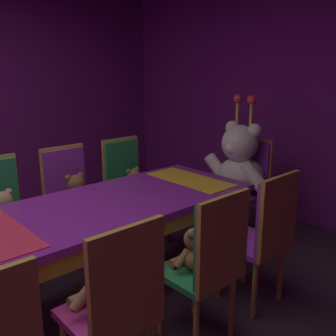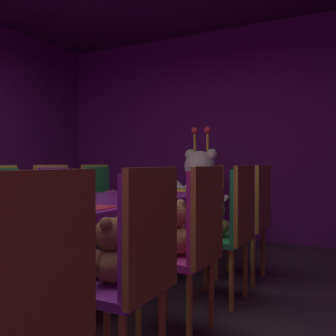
{
  "view_description": "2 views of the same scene",
  "coord_description": "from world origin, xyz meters",
  "px_view_note": "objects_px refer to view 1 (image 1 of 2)",
  "views": [
    {
      "loc": [
        2.14,
        -0.61,
        1.64
      ],
      "look_at": [
        0.16,
        1.2,
        0.94
      ],
      "focal_mm": 40.64,
      "sensor_mm": 36.0,
      "label": 1
    },
    {
      "loc": [
        1.72,
        -1.74,
        1.0
      ],
      "look_at": [
        -0.03,
        1.55,
        0.95
      ],
      "focal_mm": 41.12,
      "sensor_mm": 36.0,
      "label": 2
    }
  ],
  "objects_px": {
    "chair_right_5": "(267,228)",
    "king_teddy_bear": "(238,164)",
    "teddy_right_3": "(102,285)",
    "teddy_right_4": "(194,251)",
    "chair_right_3": "(119,298)",
    "throne_chair": "(248,178)",
    "chair_left_4": "(69,190)",
    "teddy_left_5": "(134,183)",
    "teddy_left_4": "(77,194)",
    "chair_right_4": "(212,256)",
    "teddy_left_3": "(4,213)",
    "chair_left_5": "(126,178)"
  },
  "relations": [
    {
      "from": "chair_left_4",
      "to": "teddy_right_3",
      "type": "relative_size",
      "value": 2.87
    },
    {
      "from": "chair_left_4",
      "to": "chair_right_3",
      "type": "distance_m",
      "value": 1.77
    },
    {
      "from": "teddy_right_3",
      "to": "teddy_right_4",
      "type": "relative_size",
      "value": 1.19
    },
    {
      "from": "teddy_right_4",
      "to": "chair_right_4",
      "type": "bearing_deg",
      "value": -180.0
    },
    {
      "from": "chair_right_3",
      "to": "teddy_right_3",
      "type": "relative_size",
      "value": 2.87
    },
    {
      "from": "chair_left_4",
      "to": "teddy_left_3",
      "type": "bearing_deg",
      "value": -75.51
    },
    {
      "from": "chair_right_3",
      "to": "teddy_left_4",
      "type": "bearing_deg",
      "value": -22.29
    },
    {
      "from": "chair_right_3",
      "to": "chair_right_4",
      "type": "bearing_deg",
      "value": -91.9
    },
    {
      "from": "teddy_left_3",
      "to": "chair_right_5",
      "type": "height_order",
      "value": "chair_right_5"
    },
    {
      "from": "chair_left_4",
      "to": "king_teddy_bear",
      "type": "distance_m",
      "value": 1.59
    },
    {
      "from": "chair_left_4",
      "to": "teddy_left_5",
      "type": "relative_size",
      "value": 3.55
    },
    {
      "from": "chair_right_4",
      "to": "teddy_right_4",
      "type": "relative_size",
      "value": 3.41
    },
    {
      "from": "chair_left_5",
      "to": "chair_right_4",
      "type": "bearing_deg",
      "value": -19.74
    },
    {
      "from": "teddy_left_4",
      "to": "teddy_right_3",
      "type": "relative_size",
      "value": 0.98
    },
    {
      "from": "chair_right_5",
      "to": "king_teddy_bear",
      "type": "height_order",
      "value": "king_teddy_bear"
    },
    {
      "from": "teddy_left_3",
      "to": "chair_left_4",
      "type": "distance_m",
      "value": 0.64
    },
    {
      "from": "teddy_left_3",
      "to": "teddy_right_3",
      "type": "xyz_separation_m",
      "value": [
        1.35,
        0.0,
        0.01
      ]
    },
    {
      "from": "teddy_right_4",
      "to": "throne_chair",
      "type": "distance_m",
      "value": 1.66
    },
    {
      "from": "teddy_left_5",
      "to": "king_teddy_bear",
      "type": "distance_m",
      "value": 1.01
    },
    {
      "from": "chair_left_4",
      "to": "teddy_right_3",
      "type": "height_order",
      "value": "chair_left_4"
    },
    {
      "from": "teddy_left_3",
      "to": "chair_left_5",
      "type": "relative_size",
      "value": 0.33
    },
    {
      "from": "chair_left_4",
      "to": "chair_right_5",
      "type": "xyz_separation_m",
      "value": [
        1.66,
        0.6,
        0.0
      ]
    },
    {
      "from": "chair_left_5",
      "to": "teddy_left_5",
      "type": "distance_m",
      "value": 0.14
    },
    {
      "from": "teddy_left_4",
      "to": "teddy_right_4",
      "type": "height_order",
      "value": "teddy_left_4"
    },
    {
      "from": "throne_chair",
      "to": "king_teddy_bear",
      "type": "relative_size",
      "value": 1.03
    },
    {
      "from": "chair_left_5",
      "to": "teddy_left_5",
      "type": "xyz_separation_m",
      "value": [
        0.14,
        -0.0,
        -0.03
      ]
    },
    {
      "from": "throne_chair",
      "to": "teddy_left_4",
      "type": "bearing_deg",
      "value": -24.35
    },
    {
      "from": "teddy_left_3",
      "to": "chair_left_4",
      "type": "relative_size",
      "value": 0.33
    },
    {
      "from": "chair_left_5",
      "to": "king_teddy_bear",
      "type": "xyz_separation_m",
      "value": [
        0.82,
        0.73,
        0.17
      ]
    },
    {
      "from": "teddy_left_4",
      "to": "teddy_right_4",
      "type": "relative_size",
      "value": 1.17
    },
    {
      "from": "chair_left_4",
      "to": "chair_right_5",
      "type": "bearing_deg",
      "value": 19.7
    },
    {
      "from": "teddy_left_4",
      "to": "chair_right_4",
      "type": "relative_size",
      "value": 0.34
    },
    {
      "from": "teddy_left_4",
      "to": "teddy_left_5",
      "type": "distance_m",
      "value": 0.61
    },
    {
      "from": "teddy_left_4",
      "to": "king_teddy_bear",
      "type": "xyz_separation_m",
      "value": [
        0.69,
        1.34,
        0.17
      ]
    },
    {
      "from": "chair_right_4",
      "to": "chair_right_3",
      "type": "bearing_deg",
      "value": 88.1
    },
    {
      "from": "teddy_right_3",
      "to": "chair_right_5",
      "type": "xyz_separation_m",
      "value": [
        0.15,
        1.21,
        -0.0
      ]
    },
    {
      "from": "teddy_right_3",
      "to": "chair_right_4",
      "type": "height_order",
      "value": "chair_right_4"
    },
    {
      "from": "teddy_right_3",
      "to": "chair_left_5",
      "type": "bearing_deg",
      "value": -39.52
    },
    {
      "from": "chair_right_5",
      "to": "chair_right_4",
      "type": "bearing_deg",
      "value": 91.27
    },
    {
      "from": "teddy_right_3",
      "to": "throne_chair",
      "type": "xyz_separation_m",
      "value": [
        -0.68,
        2.14,
        -0.0
      ]
    },
    {
      "from": "teddy_left_5",
      "to": "throne_chair",
      "type": "xyz_separation_m",
      "value": [
        0.68,
        0.9,
        0.03
      ]
    },
    {
      "from": "teddy_left_4",
      "to": "throne_chair",
      "type": "relative_size",
      "value": 0.34
    },
    {
      "from": "teddy_left_5",
      "to": "king_teddy_bear",
      "type": "bearing_deg",
      "value": 47.22
    },
    {
      "from": "teddy_left_5",
      "to": "chair_right_4",
      "type": "height_order",
      "value": "chair_right_4"
    },
    {
      "from": "chair_right_3",
      "to": "throne_chair",
      "type": "height_order",
      "value": "same"
    },
    {
      "from": "teddy_left_4",
      "to": "chair_left_5",
      "type": "height_order",
      "value": "chair_left_5"
    },
    {
      "from": "teddy_left_4",
      "to": "chair_right_5",
      "type": "distance_m",
      "value": 1.63
    },
    {
      "from": "teddy_left_5",
      "to": "teddy_left_4",
      "type": "bearing_deg",
      "value": -90.98
    },
    {
      "from": "teddy_left_3",
      "to": "teddy_right_3",
      "type": "distance_m",
      "value": 1.35
    },
    {
      "from": "chair_left_4",
      "to": "chair_right_4",
      "type": "relative_size",
      "value": 1.0
    }
  ]
}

